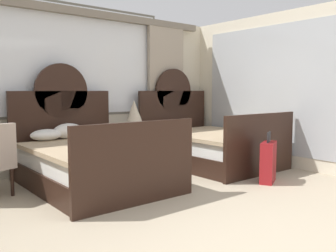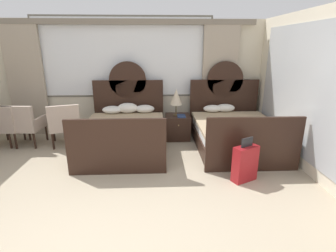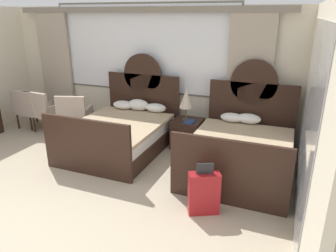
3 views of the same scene
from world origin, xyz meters
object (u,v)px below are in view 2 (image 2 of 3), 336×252
at_px(armchair_by_window_left, 65,123).
at_px(armchair_by_window_right, 6,124).
at_px(bed_near_mirror, 234,132).
at_px(nightstand_between_beds, 178,127).
at_px(table_lamp_on_nightstand, 176,97).
at_px(book_on_nightstand, 181,116).
at_px(bed_near_window, 125,133).
at_px(armchair_by_window_centre, 25,123).
at_px(suitcase_on_floor, 245,163).

xyz_separation_m(armchair_by_window_left, armchair_by_window_right, (-1.24, -0.00, 0.00)).
height_order(bed_near_mirror, armchair_by_window_left, bed_near_mirror).
relative_size(bed_near_mirror, nightstand_between_beds, 3.72).
bearing_deg(bed_near_mirror, table_lamp_on_nightstand, 152.51).
relative_size(book_on_nightstand, armchair_by_window_left, 0.28).
distance_m(bed_near_window, armchair_by_window_left, 1.37).
bearing_deg(armchair_by_window_right, armchair_by_window_centre, -0.00).
height_order(armchair_by_window_left, armchair_by_window_centre, same).
xyz_separation_m(bed_near_window, suitcase_on_floor, (2.08, -1.44, -0.06)).
bearing_deg(suitcase_on_floor, nightstand_between_beds, 114.22).
bearing_deg(suitcase_on_floor, armchair_by_window_centre, 157.95).
bearing_deg(armchair_by_window_left, nightstand_between_beds, 7.34).
bearing_deg(nightstand_between_beds, bed_near_mirror, -28.33).
height_order(table_lamp_on_nightstand, book_on_nightstand, table_lamp_on_nightstand).
height_order(bed_near_window, armchair_by_window_right, bed_near_window).
xyz_separation_m(table_lamp_on_nightstand, book_on_nightstand, (0.11, -0.11, -0.41)).
distance_m(bed_near_mirror, table_lamp_on_nightstand, 1.49).
height_order(bed_near_window, suitcase_on_floor, bed_near_window).
height_order(book_on_nightstand, armchair_by_window_left, armchair_by_window_left).
bearing_deg(suitcase_on_floor, book_on_nightstand, 113.64).
bearing_deg(suitcase_on_floor, bed_near_window, 145.40).
bearing_deg(armchair_by_window_left, suitcase_on_floor, -26.88).
height_order(book_on_nightstand, armchair_by_window_right, armchair_by_window_right).
xyz_separation_m(bed_near_mirror, suitcase_on_floor, (-0.24, -1.42, -0.05)).
xyz_separation_m(bed_near_mirror, table_lamp_on_nightstand, (-1.20, 0.62, 0.63)).
xyz_separation_m(bed_near_window, table_lamp_on_nightstand, (1.12, 0.61, 0.63)).
distance_m(bed_near_mirror, suitcase_on_floor, 1.44).
bearing_deg(armchair_by_window_right, table_lamp_on_nightstand, 5.02).
bearing_deg(suitcase_on_floor, armchair_by_window_right, 159.65).
height_order(armchair_by_window_left, suitcase_on_floor, armchair_by_window_left).
bearing_deg(armchair_by_window_right, nightstand_between_beds, 4.98).
xyz_separation_m(nightstand_between_beds, armchair_by_window_centre, (-3.33, -0.32, 0.23)).
relative_size(book_on_nightstand, armchair_by_window_right, 0.28).
relative_size(bed_near_window, table_lamp_on_nightstand, 3.54).
bearing_deg(armchair_by_window_right, armchair_by_window_left, 0.19).
relative_size(armchair_by_window_centre, suitcase_on_floor, 1.26).
bearing_deg(table_lamp_on_nightstand, book_on_nightstand, -44.28).
relative_size(book_on_nightstand, armchair_by_window_centre, 0.28).
bearing_deg(armchair_by_window_right, suitcase_on_floor, -20.35).
height_order(nightstand_between_beds, armchair_by_window_left, armchair_by_window_left).
height_order(bed_near_mirror, armchair_by_window_right, bed_near_mirror).
relative_size(table_lamp_on_nightstand, book_on_nightstand, 2.36).
bearing_deg(bed_near_window, nightstand_between_beds, 27.81).
height_order(table_lamp_on_nightstand, armchair_by_window_left, table_lamp_on_nightstand).
distance_m(bed_near_window, book_on_nightstand, 1.35).
height_order(table_lamp_on_nightstand, suitcase_on_floor, table_lamp_on_nightstand).
bearing_deg(armchair_by_window_centre, armchair_by_window_left, 0.28).
xyz_separation_m(bed_near_mirror, armchair_by_window_right, (-4.88, 0.30, 0.15)).
xyz_separation_m(armchair_by_window_centre, armchair_by_window_right, (-0.39, 0.00, 0.00)).
relative_size(table_lamp_on_nightstand, armchair_by_window_left, 0.66).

